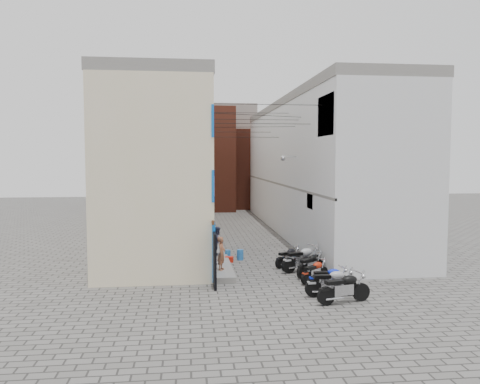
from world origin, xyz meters
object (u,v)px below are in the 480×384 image
object	(u,v)px
water_jug_near	(240,255)
red_crate	(229,259)
person_b	(218,241)
motorcycle_c	(329,277)
motorcycle_d	(315,270)
motorcycle_b	(331,281)
water_jug_far	(228,254)
motorcycle_g	(289,256)
motorcycle_f	(302,257)
motorcycle_e	(311,263)
motorcycle_a	(344,286)
person_a	(221,253)

from	to	relation	value
water_jug_near	red_crate	world-z (taller)	water_jug_near
red_crate	person_b	bearing A→B (deg)	134.18
motorcycle_c	motorcycle_d	world-z (taller)	motorcycle_c
motorcycle_b	water_jug_far	distance (m)	7.66
red_crate	motorcycle_b	bearing A→B (deg)	-62.15
motorcycle_g	person_b	bearing A→B (deg)	-155.76
motorcycle_c	motorcycle_f	xyz separation A→B (m)	(-0.31, 3.01, 0.13)
red_crate	motorcycle_e	bearing A→B (deg)	-42.95
motorcycle_d	motorcycle_a	bearing A→B (deg)	-32.92
motorcycle_a	motorcycle_g	bearing A→B (deg)	174.42
motorcycle_d	water_jug_near	distance (m)	5.25
water_jug_near	water_jug_far	xyz separation A→B (m)	(-0.60, 0.33, -0.03)
motorcycle_b	water_jug_near	xyz separation A→B (m)	(-2.65, 6.60, -0.32)
motorcycle_b	person_a	xyz separation A→B (m)	(-3.82, 3.54, 0.40)
motorcycle_c	motorcycle_d	bearing A→B (deg)	-163.72
person_b	water_jug_near	bearing A→B (deg)	-78.49
motorcycle_f	water_jug_near	distance (m)	3.71
motorcycle_b	water_jug_near	size ratio (longest dim) A/B	3.89
motorcycle_d	person_a	distance (m)	4.08
motorcycle_f	person_b	bearing A→B (deg)	-149.33
motorcycle_b	motorcycle_f	xyz separation A→B (m)	(-0.12, 3.92, 0.05)
motorcycle_f	red_crate	xyz separation A→B (m)	(-3.14, 2.25, -0.50)
motorcycle_d	motorcycle_g	world-z (taller)	motorcycle_g
motorcycle_d	motorcycle_f	xyz separation A→B (m)	(-0.06, 1.87, 0.13)
person_a	water_jug_far	xyz separation A→B (m)	(0.57, 3.39, -0.76)
motorcycle_f	person_a	bearing A→B (deg)	-106.24
motorcycle_f	person_b	xyz separation A→B (m)	(-3.65, 2.78, 0.34)
motorcycle_b	red_crate	size ratio (longest dim) A/B	4.83
person_b	red_crate	bearing A→B (deg)	-119.62
motorcycle_a	person_a	bearing A→B (deg)	-150.35
red_crate	water_jug_far	bearing A→B (deg)	90.00
motorcycle_g	water_jug_far	world-z (taller)	motorcycle_g
motorcycle_b	red_crate	xyz separation A→B (m)	(-3.25, 6.16, -0.45)
motorcycle_a	motorcycle_e	world-z (taller)	motorcycle_a
motorcycle_g	water_jug_far	distance (m)	3.41
motorcycle_d	person_b	size ratio (longest dim) A/B	1.20
motorcycle_a	water_jug_far	bearing A→B (deg)	-168.95
water_jug_far	water_jug_near	bearing A→B (deg)	-28.36
person_b	motorcycle_b	bearing A→B (deg)	-134.39
motorcycle_a	water_jug_far	world-z (taller)	motorcycle_a
motorcycle_b	motorcycle_f	distance (m)	3.92
motorcycle_a	motorcycle_e	distance (m)	3.92
motorcycle_e	water_jug_far	size ratio (longest dim) A/B	4.26
motorcycle_c	water_jug_near	xyz separation A→B (m)	(-2.85, 5.70, -0.24)
motorcycle_b	motorcycle_d	world-z (taller)	motorcycle_b
motorcycle_f	water_jug_near	world-z (taller)	motorcycle_f
person_b	red_crate	size ratio (longest dim) A/B	3.47
water_jug_far	person_a	bearing A→B (deg)	-99.47
motorcycle_c	person_a	size ratio (longest dim) A/B	1.18
motorcycle_f	water_jug_far	world-z (taller)	motorcycle_f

